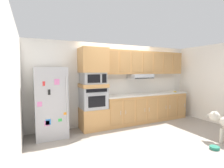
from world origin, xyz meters
name	(u,v)px	position (x,y,z in m)	size (l,w,h in m)	color
ground_plane	(135,132)	(0.00, 0.00, 0.00)	(9.60, 9.60, 0.00)	#9E9389
back_kitchen_wall	(117,84)	(0.00, 1.11, 1.25)	(6.20, 0.12, 2.50)	silver
side_panel_left	(16,92)	(-2.80, 0.00, 1.25)	(0.12, 7.10, 2.50)	silver
side_panel_right	(206,83)	(2.80, 0.00, 1.25)	(0.12, 7.10, 2.50)	white
refrigerator	(51,102)	(-2.08, 0.68, 0.88)	(0.76, 0.73, 1.76)	#ADADB2
oven_base_cabinet	(93,118)	(-0.93, 0.75, 0.30)	(0.74, 0.62, 0.60)	tan
built_in_oven	(93,98)	(-0.93, 0.75, 0.90)	(0.70, 0.62, 0.60)	#A8AAAF
appliance_mid_shelf	(93,86)	(-0.93, 0.75, 1.25)	(0.74, 0.62, 0.10)	tan
microwave	(93,78)	(-0.93, 0.75, 1.46)	(0.64, 0.54, 0.32)	#A8AAAF
appliance_upper_cabinet	(93,60)	(-0.93, 0.75, 1.96)	(0.74, 0.62, 0.68)	tan
lower_cabinet_run	(146,108)	(0.93, 0.75, 0.44)	(2.97, 0.63, 0.88)	tan
countertop_slab	(147,94)	(0.93, 0.75, 0.90)	(3.01, 0.64, 0.04)	beige
backsplash_panel	(142,85)	(0.93, 1.04, 1.17)	(3.01, 0.02, 0.50)	white
upper_cabinet_with_hood	(144,64)	(0.92, 0.87, 1.90)	(2.97, 0.48, 0.88)	tan
screwdriver	(175,92)	(2.05, 0.61, 0.93)	(0.15, 0.13, 0.03)	yellow
dog_food_bowl	(214,148)	(0.97, -1.60, 0.03)	(0.20, 0.20, 0.06)	#267F66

